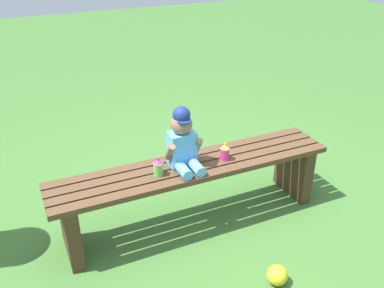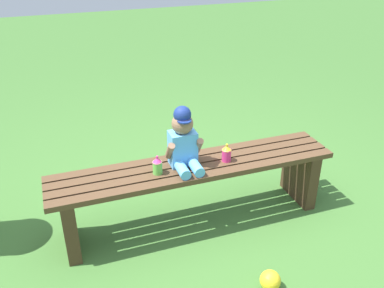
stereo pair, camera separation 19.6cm
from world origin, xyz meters
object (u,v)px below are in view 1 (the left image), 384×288
park_bench (194,182)px  sippy_cup_right (225,152)px  toy_ball (277,275)px  child_figure (183,141)px  sippy_cup_left (158,167)px

park_bench → sippy_cup_right: size_ratio=15.26×
park_bench → sippy_cup_right: (0.21, -0.03, 0.19)m
sippy_cup_right → toy_ball: bearing=-91.8°
park_bench → child_figure: 0.32m
sippy_cup_left → park_bench: bearing=6.3°
park_bench → sippy_cup_right: bearing=-7.6°
sippy_cup_left → sippy_cup_right: bearing=0.0°
sippy_cup_left → sippy_cup_right: 0.47m
child_figure → sippy_cup_right: child_figure is taller
sippy_cup_left → child_figure: bearing=12.6°
park_bench → sippy_cup_right: 0.29m
child_figure → sippy_cup_left: 0.22m
child_figure → toy_ball: bearing=-70.7°
park_bench → toy_ball: 0.80m
park_bench → child_figure: child_figure is taller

